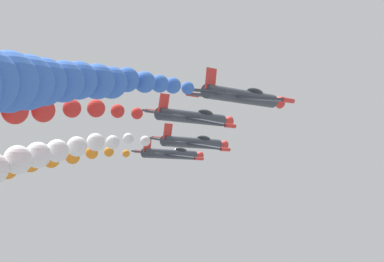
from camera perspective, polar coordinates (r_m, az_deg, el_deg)
airplane_lead at (r=91.80m, az=-1.52°, el=-1.67°), size 9.54×10.35×2.60m
airplane_left_inner at (r=81.70m, az=0.09°, el=-0.84°), size 9.49×10.35×2.80m
airplane_right_inner at (r=70.64m, az=0.09°, el=1.01°), size 9.44×10.35×2.96m
airplane_left_outer at (r=62.25m, az=3.68°, el=2.53°), size 9.53×10.35×2.61m
smoke_trail_left_outer at (r=42.30m, az=-11.75°, el=3.45°), size 7.01×24.59×4.99m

